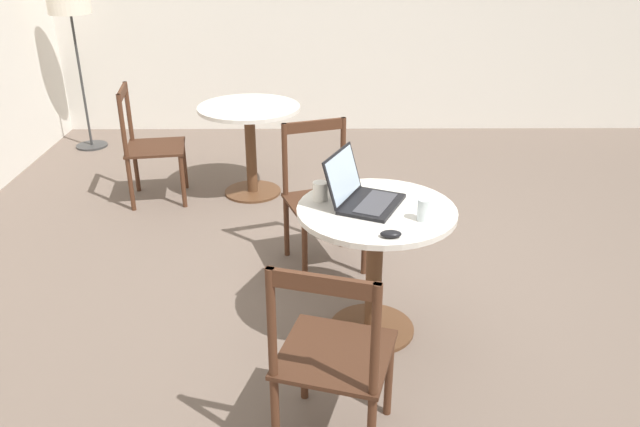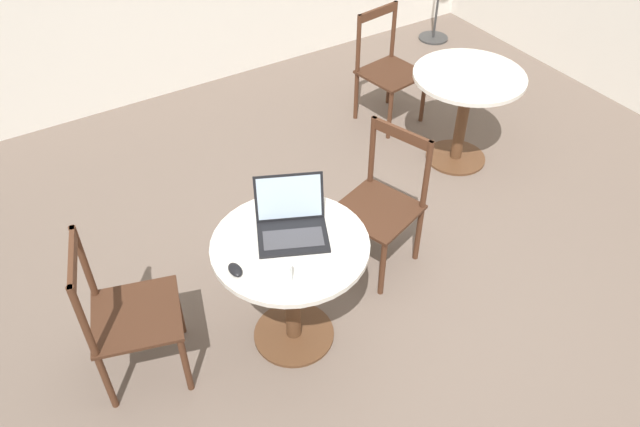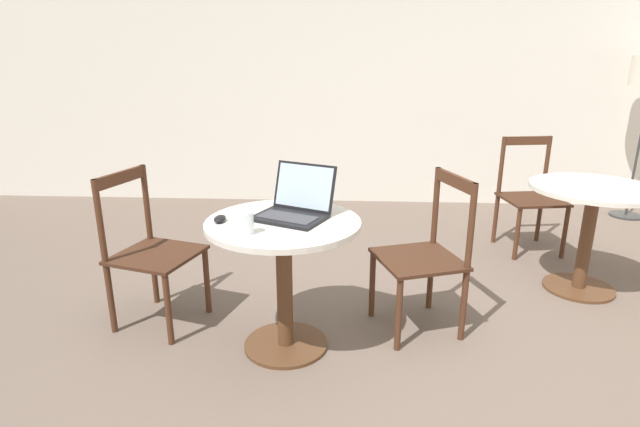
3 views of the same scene
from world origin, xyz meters
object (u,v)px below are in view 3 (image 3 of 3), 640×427
object	(u,v)px
cafe_table_near	(284,254)
laptop	(294,207)
cafe_table_mid	(591,213)
drinking_glass	(247,223)
mouse	(220,219)
mug	(308,197)
chair_near_left	(150,251)
chair_mid_back	(530,196)
chair_near_right	(426,256)

from	to	relation	value
cafe_table_near	laptop	world-z (taller)	laptop
cafe_table_mid	drinking_glass	size ratio (longest dim) A/B	7.39
drinking_glass	mouse	bearing A→B (deg)	135.04
cafe_table_near	mug	bearing A→B (deg)	69.12
chair_near_left	mouse	world-z (taller)	chair_near_left
laptop	chair_mid_back	bearing A→B (deg)	41.09
chair_mid_back	drinking_glass	xyz separation A→B (m)	(-1.98, -1.84, 0.34)
chair_near_right	mug	bearing A→B (deg)	178.54
chair_mid_back	drinking_glass	distance (m)	2.73
cafe_table_near	chair_near_left	distance (m)	0.87
chair_near_left	mouse	xyz separation A→B (m)	(0.51, -0.28, 0.30)
chair_near_left	laptop	size ratio (longest dim) A/B	2.00
cafe_table_mid	cafe_table_near	bearing A→B (deg)	-156.87
cafe_table_mid	chair_near_right	bearing A→B (deg)	-154.05
chair_near_left	mug	bearing A→B (deg)	2.55
cafe_table_near	drinking_glass	world-z (taller)	drinking_glass
chair_near_left	mug	xyz separation A→B (m)	(0.94, 0.04, 0.34)
cafe_table_near	cafe_table_mid	xyz separation A→B (m)	(1.96, 0.84, 0.00)
mug	laptop	bearing A→B (deg)	-104.84
chair_near_left	drinking_glass	world-z (taller)	chair_near_left
chair_mid_back	drinking_glass	size ratio (longest dim) A/B	8.41
chair_mid_back	laptop	bearing A→B (deg)	-138.91
chair_mid_back	drinking_glass	world-z (taller)	chair_mid_back
chair_near_right	chair_mid_back	bearing A→B (deg)	52.41
chair_near_left	chair_near_right	bearing A→B (deg)	0.87
chair_near_right	mouse	bearing A→B (deg)	-164.76
chair_near_left	chair_mid_back	size ratio (longest dim) A/B	1.00
mouse	drinking_glass	distance (m)	0.26
chair_mid_back	cafe_table_near	bearing A→B (deg)	-138.47
mouse	cafe_table_near	bearing A→B (deg)	6.21
mouse	mug	bearing A→B (deg)	36.62
chair_near_right	laptop	world-z (taller)	laptop
cafe_table_mid	chair_near_left	world-z (taller)	chair_near_left
chair_near_right	chair_near_left	bearing A→B (deg)	-179.13
chair_near_right	mug	size ratio (longest dim) A/B	7.90
mouse	drinking_glass	xyz separation A→B (m)	(0.18, -0.18, 0.04)
cafe_table_mid	chair_near_left	distance (m)	2.86
mouse	mug	xyz separation A→B (m)	(0.43, 0.32, 0.03)
mug	cafe_table_mid	bearing A→B (deg)	16.59
mouse	chair_near_right	bearing A→B (deg)	15.24
laptop	mouse	size ratio (longest dim) A/B	4.63
cafe_table_mid	mouse	world-z (taller)	mouse
cafe_table_near	cafe_table_mid	bearing A→B (deg)	23.13
chair_near_right	chair_mid_back	world-z (taller)	same
chair_mid_back	mouse	distance (m)	2.75
chair_mid_back	chair_near_left	bearing A→B (deg)	-152.60
cafe_table_mid	chair_mid_back	world-z (taller)	chair_mid_back
laptop	mug	world-z (taller)	laptop
laptop	mug	bearing A→B (deg)	75.16
chair_near_left	chair_near_right	xyz separation A→B (m)	(1.63, 0.02, 0.00)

